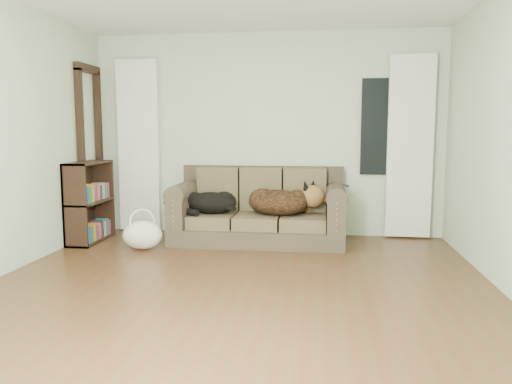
# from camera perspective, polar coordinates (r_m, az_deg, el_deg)

# --- Properties ---
(floor) EXTENTS (5.00, 5.00, 0.00)m
(floor) POSITION_cam_1_polar(r_m,az_deg,el_deg) (4.26, -2.62, -11.55)
(floor) COLOR #4C2A18
(floor) RESTS_ON ground
(wall_back) EXTENTS (4.50, 0.04, 2.60)m
(wall_back) POSITION_cam_1_polar(r_m,az_deg,el_deg) (6.51, 1.20, 6.57)
(wall_back) COLOR #ABBD9E
(wall_back) RESTS_ON ground
(curtain_left) EXTENTS (0.55, 0.08, 2.25)m
(curtain_left) POSITION_cam_1_polar(r_m,az_deg,el_deg) (6.84, -13.25, 5.15)
(curtain_left) COLOR white
(curtain_left) RESTS_ON ground
(curtain_right) EXTENTS (0.55, 0.08, 2.25)m
(curtain_right) POSITION_cam_1_polar(r_m,az_deg,el_deg) (6.49, 17.18, 4.92)
(curtain_right) COLOR white
(curtain_right) RESTS_ON ground
(window_pane) EXTENTS (0.50, 0.03, 1.20)m
(window_pane) POSITION_cam_1_polar(r_m,az_deg,el_deg) (6.48, 14.12, 7.24)
(window_pane) COLOR black
(window_pane) RESTS_ON wall_back
(door_casing) EXTENTS (0.07, 0.60, 2.10)m
(door_casing) POSITION_cam_1_polar(r_m,az_deg,el_deg) (6.70, -18.36, 4.08)
(door_casing) COLOR black
(door_casing) RESTS_ON ground
(sofa) EXTENTS (2.06, 0.89, 0.84)m
(sofa) POSITION_cam_1_polar(r_m,az_deg,el_deg) (6.06, 0.28, -1.54)
(sofa) COLOR black
(sofa) RESTS_ON floor
(dog_black_lab) EXTENTS (0.69, 0.52, 0.27)m
(dog_black_lab) POSITION_cam_1_polar(r_m,az_deg,el_deg) (6.11, -5.52, -1.22)
(dog_black_lab) COLOR black
(dog_black_lab) RESTS_ON sofa
(dog_shepherd) EXTENTS (0.88, 0.72, 0.34)m
(dog_shepherd) POSITION_cam_1_polar(r_m,az_deg,el_deg) (5.99, 2.94, -1.27)
(dog_shepherd) COLOR black
(dog_shepherd) RESTS_ON sofa
(tv_remote) EXTENTS (0.06, 0.18, 0.02)m
(tv_remote) POSITION_cam_1_polar(r_m,az_deg,el_deg) (5.79, 10.27, 0.73)
(tv_remote) COLOR black
(tv_remote) RESTS_ON sofa
(tote_bag) EXTENTS (0.56, 0.51, 0.33)m
(tote_bag) POSITION_cam_1_polar(r_m,az_deg,el_deg) (5.88, -12.85, -4.86)
(tote_bag) COLOR silver
(tote_bag) RESTS_ON floor
(bookshelf) EXTENTS (0.39, 0.82, 0.98)m
(bookshelf) POSITION_cam_1_polar(r_m,az_deg,el_deg) (6.42, -18.48, -0.97)
(bookshelf) COLOR black
(bookshelf) RESTS_ON floor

